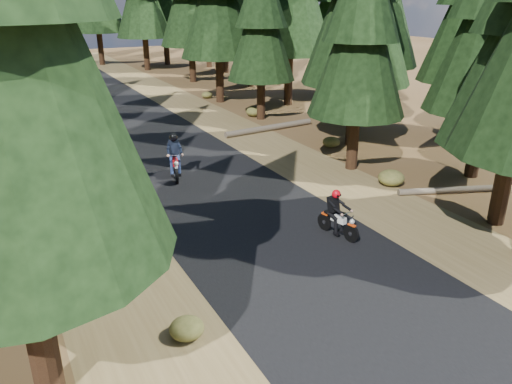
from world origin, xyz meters
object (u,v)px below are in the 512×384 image
(log_near, at_px, (270,128))
(rider_follow, at_px, (175,164))
(log_far, at_px, (446,190))
(rider_lead, at_px, (338,221))

(log_near, bearing_deg, rider_follow, -151.17)
(log_near, xyz_separation_m, log_far, (1.30, -10.82, -0.04))
(rider_follow, bearing_deg, rider_lead, 125.15)
(log_near, relative_size, log_far, 1.48)
(log_near, xyz_separation_m, rider_lead, (-4.29, -11.76, 0.32))
(rider_lead, bearing_deg, log_far, 177.90)
(log_near, height_order, log_far, log_near)
(log_far, distance_m, rider_lead, 5.67)
(rider_lead, height_order, rider_follow, rider_follow)
(log_near, distance_m, rider_follow, 8.30)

